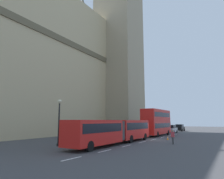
# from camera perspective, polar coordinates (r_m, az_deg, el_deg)

# --- Properties ---
(ground_plane) EXTENTS (160.00, 160.00, 0.00)m
(ground_plane) POSITION_cam_1_polar(r_m,az_deg,el_deg) (31.94, 11.29, -13.66)
(ground_plane) COLOR #424244
(lane_centre_marking) EXTENTS (34.40, 0.16, 0.01)m
(lane_centre_marking) POSITION_cam_1_polar(r_m,az_deg,el_deg) (30.28, 10.14, -13.96)
(lane_centre_marking) COLOR silver
(lane_centre_marking) RESTS_ON ground_plane
(articulated_bus) EXTENTS (16.57, 2.54, 2.90)m
(articulated_bus) POSITION_cam_1_polar(r_m,az_deg,el_deg) (25.59, 0.94, -11.17)
(articulated_bus) COLOR red
(articulated_bus) RESTS_ON ground_plane
(double_decker_bus) EXTENTS (10.50, 2.54, 4.90)m
(double_decker_bus) POSITION_cam_1_polar(r_m,az_deg,el_deg) (40.29, 12.43, -8.71)
(double_decker_bus) COLOR red
(double_decker_bus) RESTS_ON ground_plane
(sedan_lead) EXTENTS (4.40, 1.86, 1.85)m
(sedan_lead) POSITION_cam_1_polar(r_m,az_deg,el_deg) (51.16, 16.38, -10.54)
(sedan_lead) COLOR #B7B7BC
(sedan_lead) RESTS_ON ground_plane
(sedan_trailing) EXTENTS (4.40, 1.86, 1.85)m
(sedan_trailing) POSITION_cam_1_polar(r_m,az_deg,el_deg) (60.05, 18.53, -10.13)
(sedan_trailing) COLOR black
(sedan_trailing) RESTS_ON ground_plane
(traffic_cone_west) EXTENTS (0.36, 0.36, 0.58)m
(traffic_cone_west) POSITION_cam_1_polar(r_m,az_deg,el_deg) (32.15, 15.35, -12.98)
(traffic_cone_west) COLOR black
(traffic_cone_west) RESTS_ON ground_plane
(traffic_cone_middle) EXTENTS (0.36, 0.36, 0.58)m
(traffic_cone_middle) POSITION_cam_1_polar(r_m,az_deg,el_deg) (36.83, 16.61, -12.35)
(traffic_cone_middle) COLOR black
(traffic_cone_middle) RESTS_ON ground_plane
(street_lamp) EXTENTS (0.44, 0.44, 5.27)m
(street_lamp) POSITION_cam_1_polar(r_m,az_deg,el_deg) (24.24, -14.65, -7.92)
(street_lamp) COLOR black
(street_lamp) RESTS_ON ground_plane
(pedestrian_near_cones) EXTENTS (0.36, 0.42, 1.69)m
(pedestrian_near_cones) POSITION_cam_1_polar(r_m,az_deg,el_deg) (26.57, 16.69, -12.52)
(pedestrian_near_cones) COLOR #333333
(pedestrian_near_cones) RESTS_ON ground_plane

